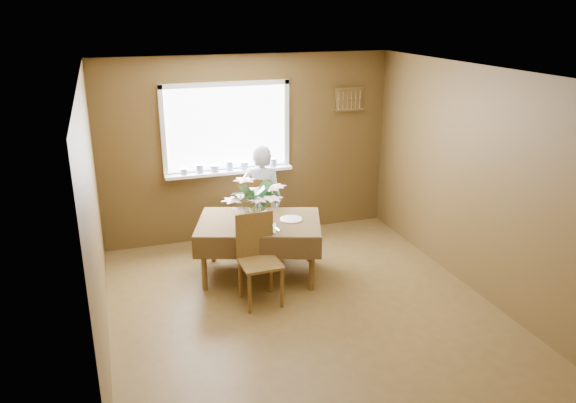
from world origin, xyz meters
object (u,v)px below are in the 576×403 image
object	(u,v)px
chair_near	(258,255)
dining_table	(259,228)
flower_bouquet	(256,200)
chair_far	(257,211)
seated_woman	(262,200)

from	to	relation	value
chair_near	dining_table	bearing A→B (deg)	70.85
chair_near	flower_bouquet	size ratio (longest dim) A/B	1.69
dining_table	chair_far	xyz separation A→B (m)	(0.16, 0.69, -0.05)
dining_table	seated_woman	world-z (taller)	seated_woman
dining_table	flower_bouquet	xyz separation A→B (m)	(-0.07, -0.15, 0.41)
chair_far	dining_table	bearing A→B (deg)	108.42
chair_near	flower_bouquet	xyz separation A→B (m)	(0.10, 0.42, 0.49)
seated_woman	dining_table	bearing A→B (deg)	94.40
chair_far	flower_bouquet	xyz separation A→B (m)	(-0.23, -0.84, 0.46)
dining_table	flower_bouquet	world-z (taller)	flower_bouquet
dining_table	chair_near	size ratio (longest dim) A/B	1.70
dining_table	seated_woman	size ratio (longest dim) A/B	1.14
dining_table	seated_woman	bearing A→B (deg)	90.00
dining_table	flower_bouquet	size ratio (longest dim) A/B	2.86
chair_far	flower_bouquet	size ratio (longest dim) A/B	1.78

